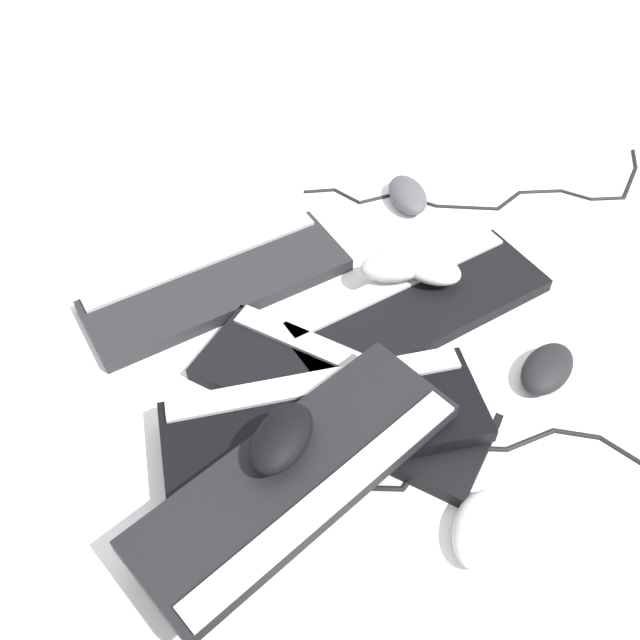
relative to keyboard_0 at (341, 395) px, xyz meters
name	(u,v)px	position (x,y,z in m)	size (l,w,h in m)	color
ground_plane	(377,368)	(-0.05, 0.06, -0.01)	(3.20, 3.20, 0.00)	white
keyboard_0	(341,395)	(0.00, 0.00, 0.00)	(0.39, 0.44, 0.03)	black
keyboard_1	(417,307)	(-0.15, 0.15, 0.00)	(0.31, 0.46, 0.03)	black
keyboard_2	(217,284)	(-0.26, -0.17, 0.00)	(0.30, 0.46, 0.03)	#232326
keyboard_3	(324,420)	(0.06, -0.03, 0.03)	(0.18, 0.45, 0.03)	black
keyboard_4	(299,475)	(0.15, -0.08, 0.06)	(0.37, 0.45, 0.03)	black
mouse_0	(547,369)	(0.00, 0.31, 0.01)	(0.11, 0.07, 0.04)	black
mouse_1	(408,195)	(-0.43, 0.20, 0.01)	(0.11, 0.07, 0.04)	#4C4C51
mouse_2	(429,267)	(-0.20, 0.18, 0.04)	(0.11, 0.07, 0.04)	silver
mouse_3	(282,438)	(0.12, -0.10, 0.10)	(0.11, 0.07, 0.04)	black
mouse_4	(394,266)	(-0.22, 0.12, 0.04)	(0.11, 0.07, 0.04)	#B7B7BC
mouse_5	(480,529)	(0.23, 0.14, 0.01)	(0.11, 0.07, 0.04)	silver
cable_0	(498,192)	(-0.43, 0.38, -0.01)	(0.15, 0.69, 0.01)	black
cable_1	(516,458)	(0.14, 0.22, -0.01)	(0.14, 0.49, 0.01)	black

